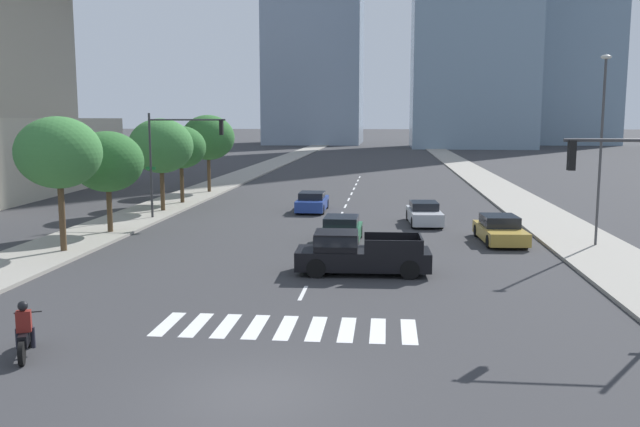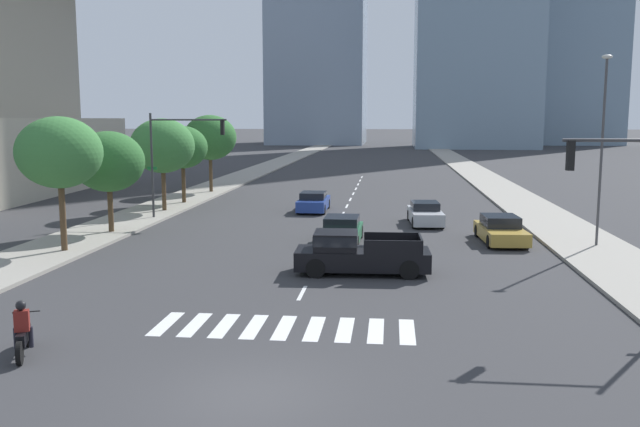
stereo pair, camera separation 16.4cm
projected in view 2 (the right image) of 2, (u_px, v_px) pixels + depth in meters
name	position (u px, v px, depth m)	size (l,w,h in m)	color
ground_plane	(249.00, 395.00, 14.92)	(800.00, 800.00, 0.00)	#333335
sidewalk_east	(538.00, 213.00, 43.13)	(4.00, 260.00, 0.15)	gray
sidewalk_west	(161.00, 208.00, 45.76)	(4.00, 260.00, 0.15)	gray
crosswalk_near	(284.00, 327.00, 19.76)	(7.65, 2.37, 0.01)	silver
lane_divider_center	(347.00, 206.00, 47.33)	(0.14, 50.00, 0.01)	silver
motorcycle_lead	(23.00, 334.00, 17.37)	(1.02, 1.95, 1.49)	black
pickup_truck	(356.00, 253.00, 26.61)	(5.35, 2.14, 1.67)	black
sedan_blue_0	(314.00, 202.00, 44.64)	(1.87, 4.44, 1.31)	navy
sedan_green_1	(342.00, 231.00, 33.23)	(1.99, 4.66, 1.30)	#1E6038
sedan_gold_2	(501.00, 230.00, 33.38)	(2.16, 4.72, 1.32)	#B28E38
sedan_silver_3	(425.00, 214.00, 39.14)	(2.02, 4.51, 1.30)	#B7BABF
traffic_signal_near	(638.00, 189.00, 19.86)	(3.83, 0.28, 5.73)	#333335
traffic_signal_far	(178.00, 146.00, 40.26)	(4.96, 0.28, 6.31)	#333335
street_lamp_east	(602.00, 138.00, 31.22)	(0.50, 0.24, 8.88)	#3F3F42
street_tree_nearest	(59.00, 153.00, 30.05)	(3.80, 3.80, 6.08)	#4C3823
street_tree_second	(108.00, 162.00, 35.28)	(3.76, 3.76, 5.33)	#4C3823
street_tree_third	(162.00, 146.00, 43.57)	(4.17, 4.17, 6.00)	#4C3823
street_tree_fourth	(183.00, 147.00, 47.77)	(3.55, 3.55, 5.47)	#4C3823
street_tree_fifth	(210.00, 138.00, 54.95)	(4.32, 4.32, 6.29)	#4C3823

